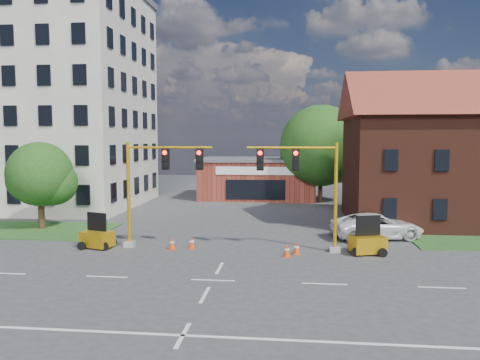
{
  "coord_description": "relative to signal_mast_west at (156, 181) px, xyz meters",
  "views": [
    {
      "loc": [
        3.43,
        -20.46,
        6.41
      ],
      "look_at": [
        0.17,
        10.0,
        3.69
      ],
      "focal_mm": 35.0,
      "sensor_mm": 36.0,
      "label": 1
    }
  ],
  "objects": [
    {
      "name": "trailer_east",
      "position": [
        12.12,
        -0.3,
        -3.27
      ],
      "size": [
        2.08,
        1.66,
        2.07
      ],
      "rotation": [
        0.0,
        0.0,
        0.27
      ],
      "color": "gold",
      "rests_on": "ground"
    },
    {
      "name": "tree_nw_front",
      "position": [
        -9.41,
        4.58,
        -0.16
      ],
      "size": [
        4.74,
        4.52,
        6.19
      ],
      "color": "#342413",
      "rests_on": "ground"
    },
    {
      "name": "cone_c",
      "position": [
        7.66,
        -1.43,
        -3.58
      ],
      "size": [
        0.4,
        0.4,
        0.7
      ],
      "color": "#E4410C",
      "rests_on": "ground"
    },
    {
      "name": "tree_large",
      "position": [
        11.27,
        21.08,
        1.54
      ],
      "size": [
        8.55,
        8.14,
        9.77
      ],
      "color": "#342413",
      "rests_on": "ground"
    },
    {
      "name": "cone_a",
      "position": [
        1.03,
        -0.4,
        -3.58
      ],
      "size": [
        0.4,
        0.4,
        0.7
      ],
      "color": "#E4410C",
      "rests_on": "ground"
    },
    {
      "name": "lane_markings",
      "position": [
        4.36,
        -9.0,
        -3.91
      ],
      "size": [
        60.0,
        36.0,
        0.01
      ],
      "primitive_type": null,
      "color": "white",
      "rests_on": "ground"
    },
    {
      "name": "signal_mast_east",
      "position": [
        8.71,
        0.0,
        0.0
      ],
      "size": [
        5.3,
        0.6,
        6.2
      ],
      "color": "gray",
      "rests_on": "ground"
    },
    {
      "name": "trailer_west",
      "position": [
        -3.44,
        -0.48,
        -3.29
      ],
      "size": [
        2.05,
        1.7,
        2.0
      ],
      "rotation": [
        0.0,
        0.0,
        -0.35
      ],
      "color": "gold",
      "rests_on": "ground"
    },
    {
      "name": "pickup_white",
      "position": [
        13.37,
        3.92,
        -3.11
      ],
      "size": [
        6.27,
        3.93,
        1.62
      ],
      "primitive_type": "imported",
      "rotation": [
        0.0,
        0.0,
        1.8
      ],
      "color": "white",
      "rests_on": "ground"
    },
    {
      "name": "signal_mast_west",
      "position": [
        0.0,
        0.0,
        0.0
      ],
      "size": [
        5.3,
        0.6,
        6.2
      ],
      "color": "gray",
      "rests_on": "ground"
    },
    {
      "name": "cone_b",
      "position": [
        2.12,
        -0.07,
        -3.58
      ],
      "size": [
        0.4,
        0.4,
        0.7
      ],
      "color": "#E4410C",
      "rests_on": "ground"
    },
    {
      "name": "office_block",
      "position": [
        -15.64,
        15.91,
        6.39
      ],
      "size": [
        18.4,
        15.4,
        20.6
      ],
      "color": "beige",
      "rests_on": "ground"
    },
    {
      "name": "brick_shop",
      "position": [
        4.36,
        23.99,
        -1.76
      ],
      "size": [
        12.4,
        8.4,
        4.3
      ],
      "color": "maroon",
      "rests_on": "ground"
    },
    {
      "name": "ground",
      "position": [
        4.36,
        -6.0,
        -3.92
      ],
      "size": [
        120.0,
        120.0,
        0.0
      ],
      "primitive_type": "plane",
      "color": "#3C3C3E",
      "rests_on": "ground"
    },
    {
      "name": "cone_d",
      "position": [
        8.19,
        -0.8,
        -3.58
      ],
      "size": [
        0.4,
        0.4,
        0.7
      ],
      "color": "#E4410C",
      "rests_on": "ground"
    }
  ]
}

